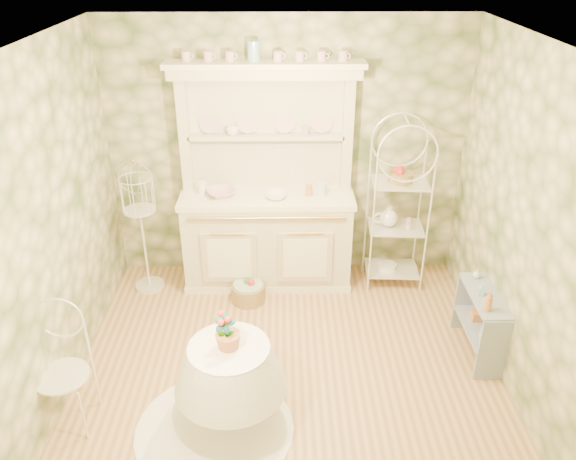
{
  "coord_description": "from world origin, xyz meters",
  "views": [
    {
      "loc": [
        -0.05,
        -3.61,
        3.34
      ],
      "look_at": [
        0.0,
        0.5,
        1.15
      ],
      "focal_mm": 35.0,
      "sensor_mm": 36.0,
      "label": 1
    }
  ],
  "objects_px": {
    "cafe_chair": "(61,373)",
    "bakers_rack": "(398,202)",
    "floor_basket": "(248,292)",
    "side_shelf": "(479,326)",
    "birdcage_stand": "(142,231)",
    "round_table": "(231,390)",
    "kitchen_dresser": "(267,182)"
  },
  "relations": [
    {
      "from": "cafe_chair",
      "to": "bakers_rack",
      "type": "bearing_deg",
      "value": 35.22
    },
    {
      "from": "floor_basket",
      "to": "cafe_chair",
      "type": "bearing_deg",
      "value": -129.02
    },
    {
      "from": "side_shelf",
      "to": "birdcage_stand",
      "type": "distance_m",
      "value": 3.34
    },
    {
      "from": "birdcage_stand",
      "to": "floor_basket",
      "type": "xyz_separation_m",
      "value": [
        1.06,
        -0.26,
        -0.57
      ]
    },
    {
      "from": "round_table",
      "to": "floor_basket",
      "type": "relative_size",
      "value": 1.89
    },
    {
      "from": "round_table",
      "to": "kitchen_dresser",
      "type": "bearing_deg",
      "value": 83.16
    },
    {
      "from": "floor_basket",
      "to": "round_table",
      "type": "bearing_deg",
      "value": -91.49
    },
    {
      "from": "kitchen_dresser",
      "to": "round_table",
      "type": "height_order",
      "value": "kitchen_dresser"
    },
    {
      "from": "round_table",
      "to": "floor_basket",
      "type": "bearing_deg",
      "value": 88.51
    },
    {
      "from": "bakers_rack",
      "to": "floor_basket",
      "type": "bearing_deg",
      "value": -163.31
    },
    {
      "from": "round_table",
      "to": "floor_basket",
      "type": "height_order",
      "value": "round_table"
    },
    {
      "from": "bakers_rack",
      "to": "birdcage_stand",
      "type": "height_order",
      "value": "bakers_rack"
    },
    {
      "from": "kitchen_dresser",
      "to": "bakers_rack",
      "type": "height_order",
      "value": "kitchen_dresser"
    },
    {
      "from": "kitchen_dresser",
      "to": "side_shelf",
      "type": "relative_size",
      "value": 3.51
    },
    {
      "from": "side_shelf",
      "to": "floor_basket",
      "type": "bearing_deg",
      "value": 158.57
    },
    {
      "from": "cafe_chair",
      "to": "floor_basket",
      "type": "distance_m",
      "value": 2.07
    },
    {
      "from": "bakers_rack",
      "to": "round_table",
      "type": "bearing_deg",
      "value": -125.19
    },
    {
      "from": "bakers_rack",
      "to": "birdcage_stand",
      "type": "distance_m",
      "value": 2.59
    },
    {
      "from": "birdcage_stand",
      "to": "side_shelf",
      "type": "bearing_deg",
      "value": -18.93
    },
    {
      "from": "kitchen_dresser",
      "to": "round_table",
      "type": "xyz_separation_m",
      "value": [
        -0.24,
        -1.98,
        -0.84
      ]
    },
    {
      "from": "bakers_rack",
      "to": "birdcage_stand",
      "type": "bearing_deg",
      "value": -174.41
    },
    {
      "from": "floor_basket",
      "to": "birdcage_stand",
      "type": "bearing_deg",
      "value": 166.14
    },
    {
      "from": "birdcage_stand",
      "to": "floor_basket",
      "type": "bearing_deg",
      "value": -13.86
    },
    {
      "from": "kitchen_dresser",
      "to": "floor_basket",
      "type": "xyz_separation_m",
      "value": [
        -0.2,
        -0.39,
        -1.04
      ]
    },
    {
      "from": "cafe_chair",
      "to": "floor_basket",
      "type": "bearing_deg",
      "value": 51.52
    },
    {
      "from": "side_shelf",
      "to": "cafe_chair",
      "type": "height_order",
      "value": "cafe_chair"
    },
    {
      "from": "cafe_chair",
      "to": "birdcage_stand",
      "type": "relative_size",
      "value": 0.7
    },
    {
      "from": "side_shelf",
      "to": "round_table",
      "type": "relative_size",
      "value": 1.07
    },
    {
      "from": "bakers_rack",
      "to": "side_shelf",
      "type": "relative_size",
      "value": 2.88
    },
    {
      "from": "kitchen_dresser",
      "to": "side_shelf",
      "type": "height_order",
      "value": "kitchen_dresser"
    },
    {
      "from": "bakers_rack",
      "to": "floor_basket",
      "type": "height_order",
      "value": "bakers_rack"
    },
    {
      "from": "bakers_rack",
      "to": "side_shelf",
      "type": "distance_m",
      "value": 1.45
    }
  ]
}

